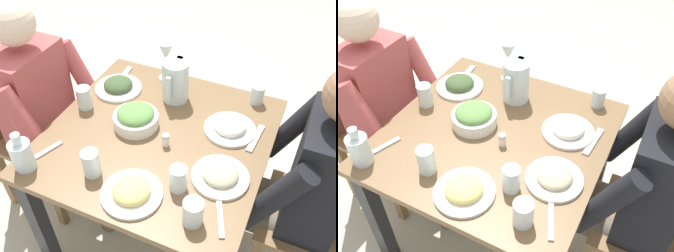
# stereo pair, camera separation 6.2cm
# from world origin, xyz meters

# --- Properties ---
(ground_plane) EXTENTS (8.00, 8.00, 0.00)m
(ground_plane) POSITION_xyz_m (0.00, 0.00, 0.00)
(ground_plane) COLOR #B7AD99
(dining_table) EXTENTS (0.89, 0.89, 0.70)m
(dining_table) POSITION_xyz_m (0.00, 0.00, 0.58)
(dining_table) COLOR brown
(dining_table) RESTS_ON ground_plane
(chair_near) EXTENTS (0.40, 0.40, 0.86)m
(chair_near) POSITION_xyz_m (0.00, -0.75, 0.49)
(chair_near) COLOR olive
(chair_near) RESTS_ON ground_plane
(chair_far) EXTENTS (0.40, 0.40, 0.86)m
(chair_far) POSITION_xyz_m (-0.05, 0.75, 0.49)
(chair_far) COLOR olive
(chair_far) RESTS_ON ground_plane
(diner_near) EXTENTS (0.48, 0.53, 1.16)m
(diner_near) POSITION_xyz_m (0.00, -0.55, 0.63)
(diner_near) COLOR #B24C4C
(diner_near) RESTS_ON ground_plane
(diner_far) EXTENTS (0.48, 0.53, 1.16)m
(diner_far) POSITION_xyz_m (-0.05, 0.55, 0.63)
(diner_far) COLOR black
(diner_far) RESTS_ON ground_plane
(water_pitcher) EXTENTS (0.16, 0.12, 0.19)m
(water_pitcher) POSITION_xyz_m (-0.25, -0.03, 0.80)
(water_pitcher) COLOR silver
(water_pitcher) RESTS_ON dining_table
(salad_bowl) EXTENTS (0.19, 0.19, 0.09)m
(salad_bowl) POSITION_xyz_m (-0.01, -0.11, 0.74)
(salad_bowl) COLOR white
(salad_bowl) RESTS_ON dining_table
(plate_fries) EXTENTS (0.22, 0.22, 0.06)m
(plate_fries) POSITION_xyz_m (0.32, 0.05, 0.72)
(plate_fries) COLOR white
(plate_fries) RESTS_ON dining_table
(plate_dolmas) EXTENTS (0.22, 0.22, 0.06)m
(plate_dolmas) POSITION_xyz_m (-0.21, -0.31, 0.72)
(plate_dolmas) COLOR white
(plate_dolmas) RESTS_ON dining_table
(plate_yoghurt) EXTENTS (0.22, 0.22, 0.06)m
(plate_yoghurt) POSITION_xyz_m (-0.14, 0.26, 0.72)
(plate_yoghurt) COLOR white
(plate_yoghurt) RESTS_ON dining_table
(plate_beans) EXTENTS (0.21, 0.21, 0.05)m
(plate_beans) POSITION_xyz_m (0.12, 0.30, 0.72)
(plate_beans) COLOR white
(plate_beans) RESTS_ON dining_table
(water_glass_near_right) EXTENTS (0.06, 0.06, 0.10)m
(water_glass_near_right) POSITION_xyz_m (-0.03, -0.37, 0.75)
(water_glass_near_right) COLOR silver
(water_glass_near_right) RESTS_ON dining_table
(water_glass_by_pitcher) EXTENTS (0.06, 0.06, 0.09)m
(water_glass_by_pitcher) POSITION_xyz_m (-0.38, 0.31, 0.74)
(water_glass_by_pitcher) COLOR silver
(water_glass_by_pitcher) RESTS_ON dining_table
(water_glass_far_right) EXTENTS (0.06, 0.06, 0.11)m
(water_glass_far_right) POSITION_xyz_m (0.29, -0.13, 0.75)
(water_glass_far_right) COLOR silver
(water_glass_far_right) RESTS_ON dining_table
(water_glass_near_left) EXTENTS (0.07, 0.07, 0.10)m
(water_glass_near_left) POSITION_xyz_m (0.33, 0.28, 0.75)
(water_glass_near_left) COLOR silver
(water_glass_near_left) RESTS_ON dining_table
(water_glass_center) EXTENTS (0.06, 0.06, 0.10)m
(water_glass_center) POSITION_xyz_m (0.22, 0.18, 0.75)
(water_glass_center) COLOR silver
(water_glass_center) RESTS_ON dining_table
(wine_glass) EXTENTS (0.08, 0.08, 0.20)m
(wine_glass) POSITION_xyz_m (-0.38, -0.14, 0.84)
(wine_glass) COLOR silver
(wine_glass) RESTS_ON dining_table
(oil_carafe) EXTENTS (0.08, 0.08, 0.16)m
(oil_carafe) POSITION_xyz_m (0.36, -0.38, 0.76)
(oil_carafe) COLOR silver
(oil_carafe) RESTS_ON dining_table
(salt_shaker) EXTENTS (0.03, 0.03, 0.05)m
(salt_shaker) POSITION_xyz_m (0.04, 0.05, 0.73)
(salt_shaker) COLOR white
(salt_shaker) RESTS_ON dining_table
(fork_near) EXTENTS (0.17, 0.04, 0.01)m
(fork_near) POSITION_xyz_m (-0.31, -0.34, 0.70)
(fork_near) COLOR silver
(fork_near) RESTS_ON dining_table
(knife_near) EXTENTS (0.18, 0.08, 0.01)m
(knife_near) POSITION_xyz_m (0.29, -0.36, 0.70)
(knife_near) COLOR silver
(knife_near) RESTS_ON dining_table
(fork_far) EXTENTS (0.17, 0.04, 0.01)m
(fork_far) POSITION_xyz_m (-0.14, 0.37, 0.70)
(fork_far) COLOR silver
(fork_far) RESTS_ON dining_table
(knife_far) EXTENTS (0.18, 0.09, 0.01)m
(knife_far) POSITION_xyz_m (0.27, 0.35, 0.70)
(knife_far) COLOR silver
(knife_far) RESTS_ON dining_table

